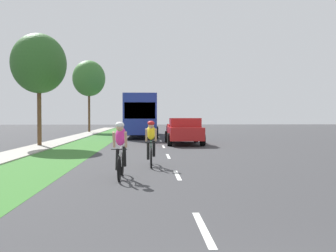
# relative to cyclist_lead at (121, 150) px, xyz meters

# --- Properties ---
(ground_plane) EXTENTS (120.00, 120.00, 0.00)m
(ground_plane) POSITION_rel_cyclist_lead_xyz_m (1.61, 11.81, -0.81)
(ground_plane) COLOR #38383A
(grass_verge) EXTENTS (2.75, 70.00, 0.01)m
(grass_verge) POSITION_rel_cyclist_lead_xyz_m (-3.10, 11.81, -0.81)
(grass_verge) COLOR #38722D
(grass_verge) RESTS_ON ground_plane
(sidewalk_concrete) EXTENTS (1.71, 70.00, 0.10)m
(sidewalk_concrete) POSITION_rel_cyclist_lead_xyz_m (-5.33, 11.81, -0.81)
(sidewalk_concrete) COLOR #9E998E
(sidewalk_concrete) RESTS_ON ground_plane
(lane_markings_center) EXTENTS (0.12, 52.71, 0.01)m
(lane_markings_center) POSITION_rel_cyclist_lead_xyz_m (1.61, 15.81, -0.81)
(lane_markings_center) COLOR white
(lane_markings_center) RESTS_ON ground_plane
(cyclist_lead) EXTENTS (0.42, 1.72, 1.58)m
(cyclist_lead) POSITION_rel_cyclist_lead_xyz_m (0.00, 0.00, 0.00)
(cyclist_lead) COLOR black
(cyclist_lead) RESTS_ON ground_plane
(cyclist_trailing) EXTENTS (0.42, 1.72, 1.58)m
(cyclist_trailing) POSITION_rel_cyclist_lead_xyz_m (0.85, 2.48, 0.00)
(cyclist_trailing) COLOR black
(cyclist_trailing) RESTS_ON ground_plane
(pickup_red) EXTENTS (2.22, 5.10, 1.64)m
(pickup_red) POSITION_rel_cyclist_lead_xyz_m (2.97, 12.63, 0.02)
(pickup_red) COLOR red
(pickup_red) RESTS_ON ground_plane
(bus_blue) EXTENTS (2.78, 11.60, 3.48)m
(bus_blue) POSITION_rel_cyclist_lead_xyz_m (0.11, 22.20, 1.17)
(bus_blue) COLOR #23389E
(bus_blue) RESTS_ON ground_plane
(street_tree_near) EXTENTS (3.17, 3.17, 6.58)m
(street_tree_near) POSITION_rel_cyclist_lead_xyz_m (-5.65, 11.59, 4.01)
(street_tree_near) COLOR brown
(street_tree_near) RESTS_ON ground_plane
(street_tree_far) EXTENTS (3.61, 3.61, 8.00)m
(street_tree_far) POSITION_rel_cyclist_lead_xyz_m (-5.90, 30.83, 5.18)
(street_tree_far) COLOR brown
(street_tree_far) RESTS_ON ground_plane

